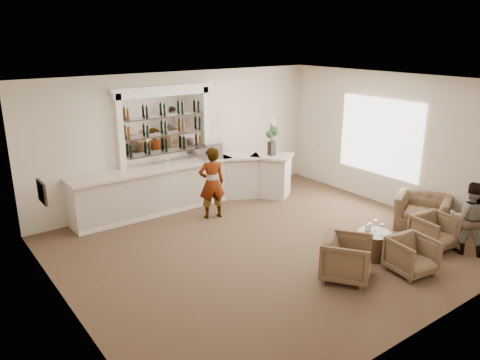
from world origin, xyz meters
The scene contains 19 objects.
ground centered at (0.00, 0.00, 0.00)m, with size 8.00×8.00×0.00m, color brown.
room_shell centered at (0.16, 0.71, 2.34)m, with size 8.04×7.02×3.32m.
bar_counter centered at (-0.16, 3.00, 0.57)m, with size 5.72×1.80×1.14m.
back_bar_alcove centered at (-0.50, 3.41, 2.03)m, with size 2.64×0.25×3.00m.
cocktail_table centered at (1.35, -1.54, 0.25)m, with size 0.66×0.66×0.50m, color #43321D.
sommelier centered at (-0.07, 2.04, 0.85)m, with size 0.62×0.41×1.70m, color gray.
guest centered at (2.96, -2.51, 0.73)m, with size 0.71×0.56×1.47m, color gray.
armchair_left centered at (0.26, -1.80, 0.39)m, with size 0.83×0.85×0.78m, color brown.
armchair_center centered at (1.36, -2.37, 0.34)m, with size 0.73×0.75×0.68m, color brown.
armchair_right centered at (2.65, -2.01, 0.34)m, with size 0.73×0.76×0.69m, color brown.
armchair_far centered at (3.40, -1.25, 0.36)m, with size 1.12×0.98×0.73m, color brown.
espresso_machine centered at (0.52, 2.98, 1.36)m, with size 0.49×0.41×0.43m, color #BABABF.
flower_vase centered at (2.00, 2.35, 1.67)m, with size 0.25×0.25×0.95m.
wine_glass_bar_left centered at (-0.71, 2.94, 1.25)m, with size 0.07×0.07×0.21m, color white, non-canonical shape.
wine_glass_bar_right centered at (0.64, 3.07, 1.25)m, with size 0.07×0.07×0.21m, color white, non-canonical shape.
wine_glass_tbl_a centered at (1.23, -1.51, 0.60)m, with size 0.07×0.07×0.21m, color white, non-canonical shape.
wine_glass_tbl_b centered at (1.45, -1.46, 0.60)m, with size 0.07×0.07×0.21m, color white, non-canonical shape.
wine_glass_tbl_c centered at (1.39, -1.67, 0.60)m, with size 0.07×0.07×0.21m, color white, non-canonical shape.
napkin_holder centered at (1.33, -1.40, 0.56)m, with size 0.08×0.08×0.12m, color white.
Camera 1 is at (-5.67, -6.68, 4.18)m, focal length 35.00 mm.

